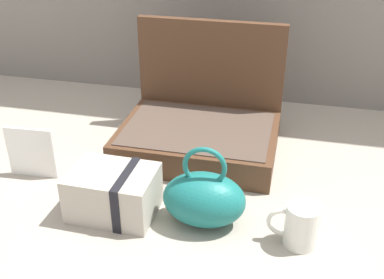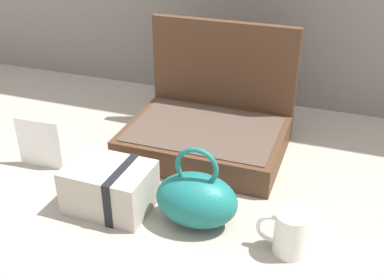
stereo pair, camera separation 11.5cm
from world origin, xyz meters
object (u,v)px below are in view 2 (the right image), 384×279
at_px(teal_pouch_handbag, 196,199).
at_px(coffee_mug, 290,233).
at_px(cream_toiletry_bag, 111,187).
at_px(info_card_left, 39,144).
at_px(open_suitcase, 209,125).

height_order(teal_pouch_handbag, coffee_mug, teal_pouch_handbag).
bearing_deg(coffee_mug, cream_toiletry_bag, 178.28).
height_order(cream_toiletry_bag, info_card_left, info_card_left).
bearing_deg(open_suitcase, info_card_left, -147.59).
relative_size(teal_pouch_handbag, cream_toiletry_bag, 0.99).
height_order(coffee_mug, info_card_left, info_card_left).
xyz_separation_m(cream_toiletry_bag, coffee_mug, (0.42, -0.01, -0.01)).
xyz_separation_m(open_suitcase, teal_pouch_handbag, (0.08, -0.34, -0.01)).
distance_m(open_suitcase, cream_toiletry_bag, 0.37).
xyz_separation_m(open_suitcase, coffee_mug, (0.29, -0.36, -0.02)).
relative_size(teal_pouch_handbag, info_card_left, 1.41).
height_order(open_suitcase, coffee_mug, open_suitcase).
relative_size(open_suitcase, cream_toiletry_bag, 2.20).
distance_m(teal_pouch_handbag, cream_toiletry_bag, 0.21).
bearing_deg(cream_toiletry_bag, teal_pouch_handbag, 3.47).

